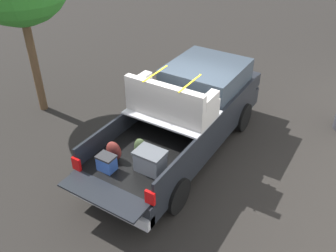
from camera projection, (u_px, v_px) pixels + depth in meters
ground_plane at (180, 151)px, 9.21m from camera, size 40.00×40.00×0.00m
pickup_truck at (189, 112)px, 8.94m from camera, size 6.05×2.06×2.23m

